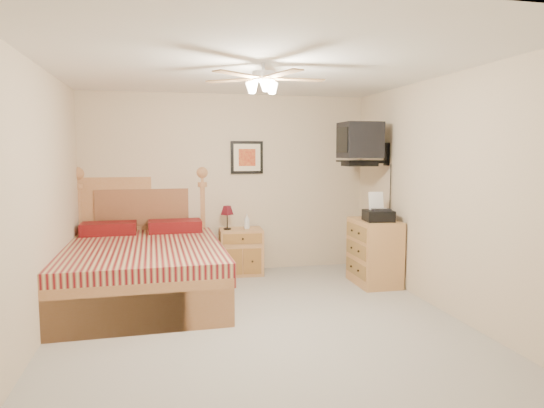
# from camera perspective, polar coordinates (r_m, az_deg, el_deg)

# --- Properties ---
(floor) EXTENTS (4.50, 4.50, 0.00)m
(floor) POSITION_cam_1_polar(r_m,az_deg,el_deg) (4.95, -1.47, -13.94)
(floor) COLOR #9E998F
(floor) RESTS_ON ground
(ceiling) EXTENTS (4.00, 4.50, 0.04)m
(ceiling) POSITION_cam_1_polar(r_m,az_deg,el_deg) (4.72, -1.55, 15.89)
(ceiling) COLOR white
(ceiling) RESTS_ON ground
(wall_back) EXTENTS (4.00, 0.04, 2.50)m
(wall_back) POSITION_cam_1_polar(r_m,az_deg,el_deg) (6.89, -5.20, 2.39)
(wall_back) COLOR beige
(wall_back) RESTS_ON ground
(wall_front) EXTENTS (4.00, 0.04, 2.50)m
(wall_front) POSITION_cam_1_polar(r_m,az_deg,el_deg) (2.53, 8.62, -4.27)
(wall_front) COLOR beige
(wall_front) RESTS_ON ground
(wall_left) EXTENTS (0.04, 4.50, 2.50)m
(wall_left) POSITION_cam_1_polar(r_m,az_deg,el_deg) (4.71, -26.11, 0.02)
(wall_left) COLOR beige
(wall_left) RESTS_ON ground
(wall_right) EXTENTS (0.04, 4.50, 2.50)m
(wall_right) POSITION_cam_1_polar(r_m,az_deg,el_deg) (5.43, 19.66, 1.03)
(wall_right) COLOR beige
(wall_right) RESTS_ON ground
(bed) EXTENTS (1.82, 2.36, 1.51)m
(bed) POSITION_cam_1_polar(r_m,az_deg,el_deg) (5.76, -15.17, -3.50)
(bed) COLOR #B67843
(bed) RESTS_ON ground
(nightstand) EXTENTS (0.61, 0.47, 0.63)m
(nightstand) POSITION_cam_1_polar(r_m,az_deg,el_deg) (6.79, -3.65, -5.60)
(nightstand) COLOR tan
(nightstand) RESTS_ON ground
(table_lamp) EXTENTS (0.20, 0.20, 0.33)m
(table_lamp) POSITION_cam_1_polar(r_m,az_deg,el_deg) (6.70, -5.30, -1.60)
(table_lamp) COLOR #5A111C
(table_lamp) RESTS_ON nightstand
(lotion_bottle) EXTENTS (0.10, 0.10, 0.21)m
(lotion_bottle) POSITION_cam_1_polar(r_m,az_deg,el_deg) (6.73, -2.98, -2.05)
(lotion_bottle) COLOR silver
(lotion_bottle) RESTS_ON nightstand
(framed_picture) EXTENTS (0.46, 0.04, 0.46)m
(framed_picture) POSITION_cam_1_polar(r_m,az_deg,el_deg) (6.89, -2.98, 5.49)
(framed_picture) COLOR black
(framed_picture) RESTS_ON wall_back
(dresser) EXTENTS (0.50, 0.72, 0.84)m
(dresser) POSITION_cam_1_polar(r_m,az_deg,el_deg) (6.39, 11.95, -5.55)
(dresser) COLOR tan
(dresser) RESTS_ON ground
(fax_machine) EXTENTS (0.38, 0.40, 0.36)m
(fax_machine) POSITION_cam_1_polar(r_m,az_deg,el_deg) (6.17, 12.43, -0.33)
(fax_machine) COLOR black
(fax_machine) RESTS_ON dresser
(magazine_lower) EXTENTS (0.32, 0.35, 0.03)m
(magazine_lower) POSITION_cam_1_polar(r_m,az_deg,el_deg) (6.50, 11.27, -1.45)
(magazine_lower) COLOR #BEB097
(magazine_lower) RESTS_ON dresser
(magazine_upper) EXTENTS (0.28, 0.34, 0.02)m
(magazine_upper) POSITION_cam_1_polar(r_m,az_deg,el_deg) (6.49, 11.27, -1.24)
(magazine_upper) COLOR tan
(magazine_upper) RESTS_ON magazine_lower
(wall_tv) EXTENTS (0.56, 0.46, 0.58)m
(wall_tv) POSITION_cam_1_polar(r_m,az_deg,el_deg) (6.47, 11.53, 7.01)
(wall_tv) COLOR black
(wall_tv) RESTS_ON wall_right
(ceiling_fan) EXTENTS (1.14, 1.14, 0.28)m
(ceiling_fan) POSITION_cam_1_polar(r_m,az_deg,el_deg) (4.50, -1.03, 14.56)
(ceiling_fan) COLOR white
(ceiling_fan) RESTS_ON ceiling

